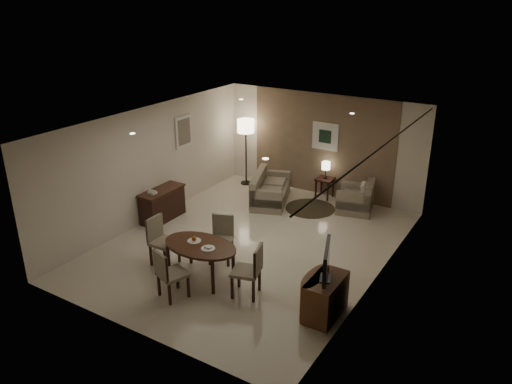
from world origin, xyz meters
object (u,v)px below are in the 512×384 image
Objects in this scene: chair_left at (164,242)px; armchair at (355,196)px; sofa at (271,188)px; floor_lamp at (246,152)px; chair_right at (246,271)px; tv_cabinet at (325,297)px; chair_far at (221,240)px; chair_near at (173,273)px; dining_table at (201,261)px; side_table at (325,188)px; console_desk at (162,204)px.

chair_left is 1.12× the size of armchair.
sofa is 0.87× the size of floor_lamp.
sofa is (-1.76, 3.93, -0.11)m from chair_right.
tv_cabinet is at bearing -160.04° from sofa.
floor_lamp reaches higher than chair_far.
chair_near is 5.81m from floor_lamp.
dining_table is at bearing -108.34° from chair_far.
armchair is at bearing -85.17° from chair_near.
tv_cabinet is at bearing -140.91° from chair_near.
dining_table is 0.72m from chair_far.
sofa is at bearing -137.64° from side_table.
chair_far is 1.73× the size of side_table.
dining_table is 1.53× the size of chair_right.
dining_table is at bearing -107.79° from chair_right.
chair_right is 4.31m from sofa.
chair_near is at bearing -132.22° from chair_left.
console_desk is 3.82m from chair_right.
side_table is (2.74, 3.24, -0.10)m from console_desk.
sofa is at bearing 80.61° from chair_far.
side_table is at bearing 63.12° from chair_far.
sofa is (-0.70, 4.66, -0.09)m from chair_near.
console_desk is at bearing -97.71° from floor_lamp.
chair_left is 1.97m from chair_right.
tv_cabinet is 2.50m from dining_table.
floor_lamp is (-2.33, -0.19, 0.66)m from side_table.
chair_right is 1.12× the size of armchair.
console_desk reaches higher than dining_table.
dining_table reaches higher than side_table.
tv_cabinet is at bearing -45.47° from floor_lamp.
console_desk reaches higher than side_table.
chair_far is at bearing -140.41° from chair_right.
tv_cabinet reaches higher than side_table.
side_table is at bearing 172.41° from chair_right.
chair_far is at bearing -95.33° from side_table.
tv_cabinet is 4.51m from armchair.
chair_right is at bearing -56.42° from chair_far.
side_table is at bearing -123.60° from armchair.
side_table is at bearing -68.27° from sofa.
armchair is (3.74, 2.86, 0.01)m from console_desk.
dining_table is 1.59× the size of chair_far.
tv_cabinet is 0.95× the size of chair_near.
tv_cabinet is 5.20m from side_table.
tv_cabinet is 1.66× the size of side_table.
chair_right is 4.96m from side_table.
console_desk is at bearing -65.28° from armchair.
chair_right reaches higher than tv_cabinet.
floor_lamp is at bearing -175.44° from side_table.
chair_right reaches higher than armchair.
console_desk is at bearing 42.00° from chair_left.
console_desk is 2.90m from dining_table.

